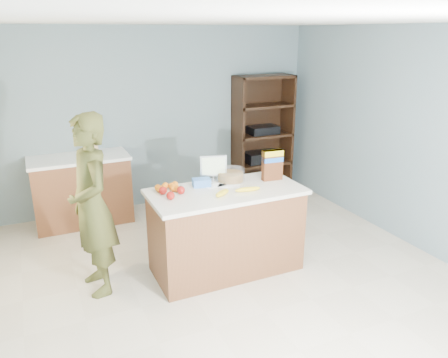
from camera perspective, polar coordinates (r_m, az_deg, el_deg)
name	(u,v)px	position (r m, az deg, el deg)	size (l,w,h in m)	color
floor	(238,282)	(4.55, 1.89, -13.32)	(4.50, 5.00, 0.02)	beige
walls	(240,121)	(3.94, 2.14, 7.52)	(4.52, 5.02, 2.51)	slate
counter_peninsula	(226,233)	(4.59, 0.26, -7.11)	(1.56, 0.76, 0.90)	brown
back_cabinet	(82,190)	(6.00, -18.07, -1.34)	(1.24, 0.62, 0.90)	brown
shelving_unit	(261,136)	(6.84, 4.86, 5.56)	(0.90, 0.40, 1.80)	black
person	(92,206)	(4.25, -16.89, -3.38)	(0.64, 0.42, 1.75)	#3F401B
knife_block	(93,147)	(5.80, -16.77, 3.99)	(0.12, 0.10, 0.31)	tan
envelopes	(222,186)	(4.51, -0.24, -0.90)	(0.37, 0.24, 0.00)	white
bananas	(235,191)	(4.30, 1.46, -1.59)	(0.51, 0.17, 0.05)	yellow
apples	(172,192)	(4.25, -6.87, -1.70)	(0.25, 0.25, 0.08)	maroon
oranges	(167,187)	(4.40, -7.42, -1.09)	(0.25, 0.20, 0.07)	orange
blue_carton	(201,183)	(4.50, -2.96, -0.46)	(0.18, 0.12, 0.08)	blue
salad_bowl	(231,176)	(4.65, 0.87, 0.45)	(0.30, 0.30, 0.13)	#267219
tv	(213,167)	(4.61, -1.40, 1.61)	(0.28, 0.12, 0.28)	silver
cereal_box	(272,163)	(4.67, 6.34, 2.12)	(0.22, 0.10, 0.33)	#592B14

